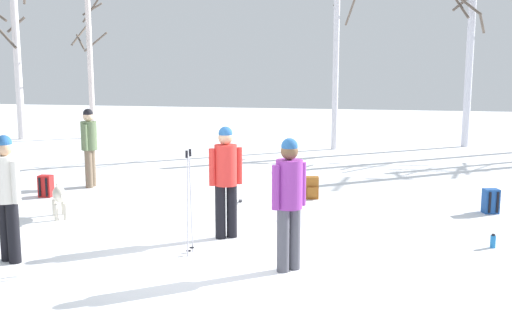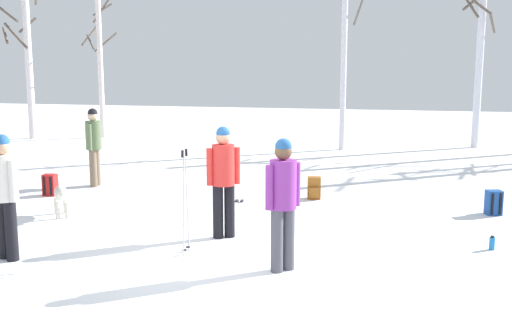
# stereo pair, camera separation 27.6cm
# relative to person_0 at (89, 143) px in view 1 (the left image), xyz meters

# --- Properties ---
(ground_plane) EXTENTS (60.00, 60.00, 0.00)m
(ground_plane) POSITION_rel_person_0_xyz_m (3.97, -4.41, -0.98)
(ground_plane) COLOR white
(person_0) EXTENTS (0.34, 0.52, 1.72)m
(person_0) POSITION_rel_person_0_xyz_m (0.00, 0.00, 0.00)
(person_0) COLOR #72604C
(person_0) RESTS_ON ground_plane
(person_1) EXTENTS (0.46, 0.34, 1.72)m
(person_1) POSITION_rel_person_0_xyz_m (3.93, -3.07, 0.00)
(person_1) COLOR black
(person_1) RESTS_ON ground_plane
(person_2) EXTENTS (0.39, 0.41, 1.72)m
(person_2) POSITION_rel_person_0_xyz_m (5.10, -4.29, 0.00)
(person_2) COLOR #4C4C56
(person_2) RESTS_ON ground_plane
(person_3) EXTENTS (0.49, 0.34, 1.72)m
(person_3) POSITION_rel_person_0_xyz_m (1.40, -4.77, 0.00)
(person_3) COLOR black
(person_3) RESTS_ON ground_plane
(dog) EXTENTS (0.57, 0.75, 0.57)m
(dog) POSITION_rel_person_0_xyz_m (0.79, -2.56, -0.59)
(dog) COLOR beige
(dog) RESTS_ON ground_plane
(ski_pair_lying_0) EXTENTS (0.43, 1.79, 0.05)m
(ski_pair_lying_0) POSITION_rel_person_0_xyz_m (3.52, -0.80, -0.97)
(ski_pair_lying_0) COLOR white
(ski_pair_lying_0) RESTS_ON ground_plane
(ski_poles_0) EXTENTS (0.07, 0.24, 1.48)m
(ski_poles_0) POSITION_rel_person_0_xyz_m (3.65, -3.95, -0.19)
(ski_poles_0) COLOR #B2B2BC
(ski_poles_0) RESTS_ON ground_plane
(backpack_0) EXTENTS (0.31, 0.33, 0.44)m
(backpack_0) POSITION_rel_person_0_xyz_m (8.15, -0.55, -0.77)
(backpack_0) COLOR #1E4C99
(backpack_0) RESTS_ON ground_plane
(backpack_1) EXTENTS (0.28, 0.30, 0.44)m
(backpack_1) POSITION_rel_person_0_xyz_m (-0.40, -1.09, -0.77)
(backpack_1) COLOR red
(backpack_1) RESTS_ON ground_plane
(backpack_2) EXTENTS (0.29, 0.31, 0.44)m
(backpack_2) POSITION_rel_person_0_xyz_m (4.87, -0.08, -0.77)
(backpack_2) COLOR #99591E
(backpack_2) RESTS_ON ground_plane
(water_bottle_0) EXTENTS (0.06, 0.06, 0.21)m
(water_bottle_0) POSITION_rel_person_0_xyz_m (4.75, -1.76, -0.88)
(water_bottle_0) COLOR red
(water_bottle_0) RESTS_ON ground_plane
(water_bottle_1) EXTENTS (0.08, 0.08, 0.20)m
(water_bottle_1) POSITION_rel_person_0_xyz_m (7.84, -2.72, -0.88)
(water_bottle_1) COLOR #1E72BF
(water_bottle_1) RESTS_ON ground_plane
(birch_tree_0) EXTENTS (1.66, 1.66, 5.80)m
(birch_tree_0) POSITION_rel_person_0_xyz_m (-6.77, 7.34, 2.03)
(birch_tree_0) COLOR silver
(birch_tree_0) RESTS_ON ground_plane
(birch_tree_1) EXTENTS (1.09, 1.09, 5.43)m
(birch_tree_1) POSITION_rel_person_0_xyz_m (-4.39, 8.33, 1.88)
(birch_tree_1) COLOR silver
(birch_tree_1) RESTS_ON ground_plane
(birch_tree_2) EXTENTS (1.22, 1.01, 6.95)m
(birch_tree_2) POSITION_rel_person_0_xyz_m (4.70, 7.20, 2.63)
(birch_tree_2) COLOR silver
(birch_tree_2) RESTS_ON ground_plane
(birch_tree_3) EXTENTS (1.15, 1.28, 6.12)m
(birch_tree_3) POSITION_rel_person_0_xyz_m (8.84, 8.75, 2.20)
(birch_tree_3) COLOR silver
(birch_tree_3) RESTS_ON ground_plane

